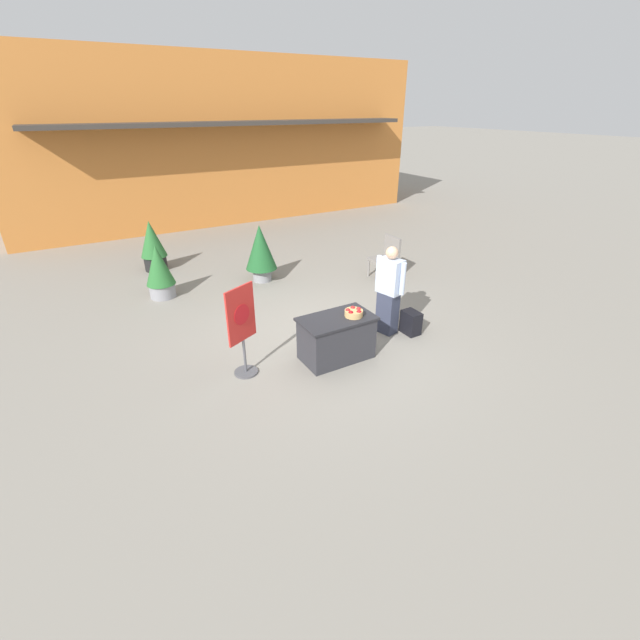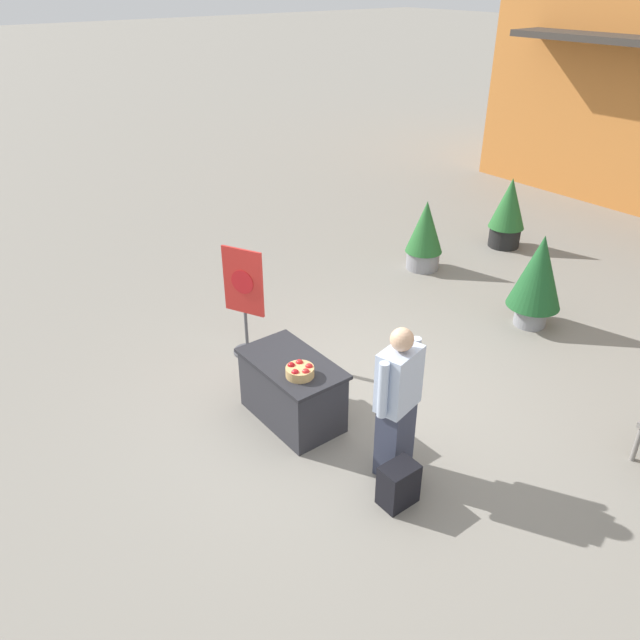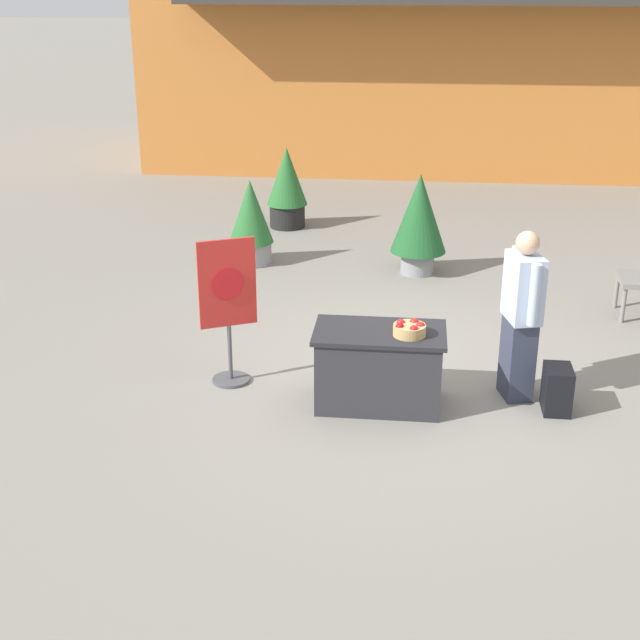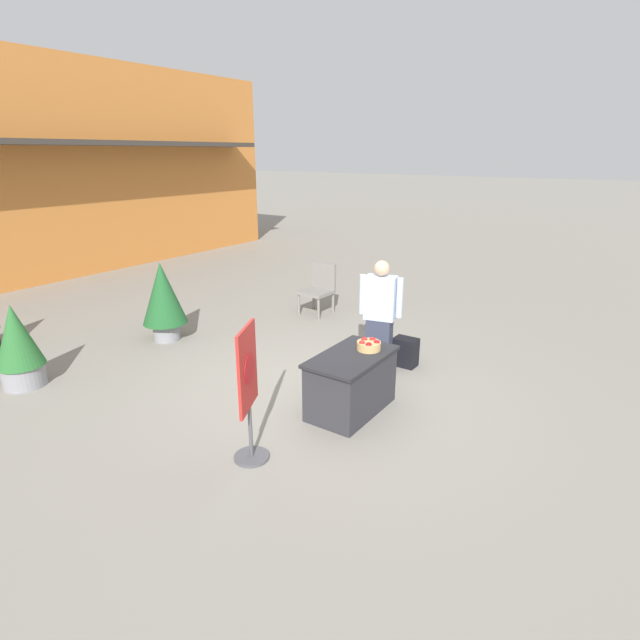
% 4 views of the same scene
% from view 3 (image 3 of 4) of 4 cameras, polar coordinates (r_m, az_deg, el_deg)
% --- Properties ---
extents(ground_plane, '(120.00, 120.00, 0.00)m').
position_cam_3_polar(ground_plane, '(8.76, 5.07, -3.55)').
color(ground_plane, gray).
extents(storefront_building, '(13.64, 5.32, 5.11)m').
position_cam_3_polar(storefront_building, '(18.67, 11.71, 17.78)').
color(storefront_building, '#C67533').
rests_on(storefront_building, ground_plane).
extents(display_table, '(1.18, 0.68, 0.72)m').
position_cam_3_polar(display_table, '(8.04, 3.79, -3.04)').
color(display_table, '#2D2D33').
rests_on(display_table, ground_plane).
extents(apple_basket, '(0.29, 0.29, 0.13)m').
position_cam_3_polar(apple_basket, '(7.80, 5.75, -0.58)').
color(apple_basket, tan).
rests_on(apple_basket, display_table).
extents(person_visitor, '(0.35, 0.60, 1.59)m').
position_cam_3_polar(person_visitor, '(8.20, 12.76, 0.31)').
color(person_visitor, '#33384C').
rests_on(person_visitor, ground_plane).
extents(backpack, '(0.24, 0.34, 0.42)m').
position_cam_3_polar(backpack, '(8.25, 14.93, -4.31)').
color(backpack, black).
rests_on(backpack, ground_plane).
extents(poster_board, '(0.50, 0.36, 1.42)m').
position_cam_3_polar(poster_board, '(8.34, -5.90, 0.85)').
color(poster_board, '#4C4C51').
rests_on(poster_board, ground_plane).
extents(potted_plant_far_right, '(0.61, 0.61, 1.22)m').
position_cam_3_polar(potted_plant_far_right, '(13.55, -2.13, 8.60)').
color(potted_plant_far_right, black).
rests_on(potted_plant_far_right, ground_plane).
extents(potted_plant_near_right, '(0.59, 0.59, 1.13)m').
position_cam_3_polar(potted_plant_near_right, '(11.87, -4.45, 6.37)').
color(potted_plant_near_right, gray).
rests_on(potted_plant_near_right, ground_plane).
extents(potted_plant_far_left, '(0.71, 0.71, 1.31)m').
position_cam_3_polar(potted_plant_far_left, '(11.46, 6.37, 6.52)').
color(potted_plant_far_left, gray).
rests_on(potted_plant_far_left, ground_plane).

